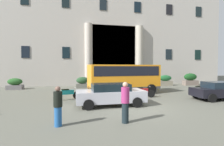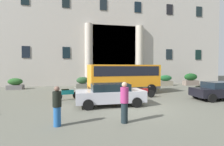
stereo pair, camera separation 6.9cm
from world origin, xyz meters
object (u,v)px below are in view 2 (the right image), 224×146
Objects in this scene: pedestrian_child_trailing at (57,106)px; hedge_planter_entrance_left at (83,83)px; bus_stop_sign at (159,75)px; hedge_planter_east at (191,79)px; hedge_planter_entrance_right at (15,84)px; scooter_by_planter at (141,92)px; pedestrian_woman_dark_dress at (124,102)px; parked_hatchback_near at (110,94)px; motorcycle_far_end at (67,94)px; motorcycle_near_kerb at (200,90)px; parked_compact_extra at (220,90)px; hedge_planter_far_west at (165,81)px; orange_minibus at (123,76)px.

hedge_planter_entrance_left is at bearing -10.34° from pedestrian_child_trailing.
hedge_planter_east is at bearing 29.10° from bus_stop_sign.
scooter_by_planter is (11.80, -7.53, -0.13)m from hedge_planter_entrance_right.
bus_stop_sign is 15.72m from hedge_planter_entrance_right.
hedge_planter_entrance_left is 13.39m from pedestrian_woman_dark_dress.
hedge_planter_entrance_left is 9.96m from parked_hatchback_near.
bus_stop_sign reaches higher than pedestrian_child_trailing.
motorcycle_far_end is at bearing -168.38° from scooter_by_planter.
motorcycle_near_kerb is at bearing -63.32° from bus_stop_sign.
motorcycle_near_kerb is (-0.13, 2.07, -0.24)m from parked_compact_extra.
hedge_planter_east reaches higher than parked_compact_extra.
parked_hatchback_near is (-6.46, -6.18, -0.93)m from bus_stop_sign.
pedestrian_woman_dark_dress is at bearing -56.61° from hedge_planter_entrance_right.
hedge_planter_far_west reaches higher than motorcycle_far_end.
orange_minibus reaches higher than motorcycle_far_end.
hedge_planter_far_west is (-3.65, 0.11, -0.10)m from hedge_planter_east.
scooter_by_planter is (-5.50, 2.04, -0.24)m from parked_compact_extra.
scooter_by_planter is 1.13× the size of pedestrian_woman_dark_dress.
motorcycle_far_end is (-1.36, -7.43, -0.16)m from hedge_planter_entrance_left.
parked_compact_extra is (-0.77, -9.60, 0.03)m from hedge_planter_far_west.
orange_minibus is at bearing -154.99° from hedge_planter_east.
parked_hatchback_near reaches higher than scooter_by_planter.
hedge_planter_east reaches higher than parked_hatchback_near.
hedge_planter_far_west is at bearing -81.31° from pedestrian_woman_dark_dress.
hedge_planter_far_west is 0.91× the size of scooter_by_planter.
hedge_planter_entrance_left is 0.35× the size of parked_hatchback_near.
hedge_planter_east is at bearing -1.75° from hedge_planter_far_west.
hedge_planter_east is 3.66m from hedge_planter_far_west.
parked_hatchback_near reaches higher than hedge_planter_far_west.
pedestrian_child_trailing is (-12.13, -13.22, 0.16)m from hedge_planter_far_west.
bus_stop_sign is 7.46m from hedge_planter_east.
hedge_planter_far_west is at bearing 62.83° from scooter_by_planter.
parked_hatchback_near is at bearing -44.87° from pedestrian_child_trailing.
hedge_planter_east reaches higher than motorcycle_far_end.
hedge_planter_far_west is (18.07, 0.04, 0.08)m from hedge_planter_entrance_right.
orange_minibus reaches higher than hedge_planter_far_west.
hedge_planter_far_west is at bearing 87.80° from parked_compact_extra.
pedestrian_woman_dark_dress is (-9.29, -13.35, 0.24)m from hedge_planter_far_west.
orange_minibus is 9.55m from pedestrian_child_trailing.
hedge_planter_far_west is at bearing -46.81° from pedestrian_child_trailing.
hedge_planter_entrance_right is at bearing -179.89° from hedge_planter_far_west.
orange_minibus is at bearing -161.71° from bus_stop_sign.
hedge_planter_entrance_left is at bearing -0.05° from hedge_planter_entrance_right.
parked_compact_extra reaches higher than scooter_by_planter.
hedge_planter_entrance_left is at bearing 96.94° from parked_hatchback_near.
pedestrian_woman_dark_dress reaches higher than hedge_planter_far_west.
hedge_planter_east is at bearing -0.27° from hedge_planter_entrance_left.
parked_hatchback_near is at bearing -46.69° from pedestrian_woman_dark_dress.
orange_minibus is at bearing 145.00° from motorcycle_near_kerb.
pedestrian_woman_dark_dress reaches higher than motorcycle_near_kerb.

